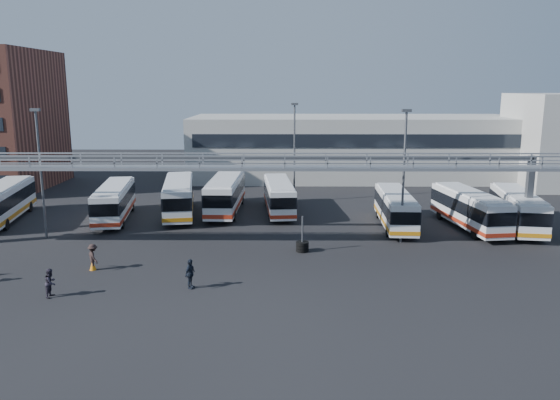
{
  "coord_description": "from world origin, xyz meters",
  "views": [
    {
      "loc": [
        2.96,
        -33.81,
        11.85
      ],
      "look_at": [
        2.65,
        6.0,
        3.54
      ],
      "focal_mm": 35.0,
      "sensor_mm": 36.0,
      "label": 1
    }
  ],
  "objects_px": {
    "bus_2": "(114,201)",
    "bus_8": "(469,208)",
    "light_pole_left": "(40,167)",
    "pedestrian_d": "(190,274)",
    "bus_3": "(179,196)",
    "pedestrian_b": "(51,283)",
    "pedestrian_c": "(93,257)",
    "bus_4": "(226,193)",
    "light_pole_back": "(294,147)",
    "bus_0": "(4,201)",
    "bus_7": "(395,208)",
    "tire_stack": "(302,246)",
    "bus_5": "(279,195)",
    "light_pole_mid": "(404,169)",
    "cone_right": "(93,265)",
    "bus_9": "(517,209)"
  },
  "relations": [
    {
      "from": "bus_4",
      "to": "pedestrian_d",
      "type": "bearing_deg",
      "value": -88.57
    },
    {
      "from": "bus_0",
      "to": "bus_7",
      "type": "distance_m",
      "value": 34.57
    },
    {
      "from": "light_pole_mid",
      "to": "bus_3",
      "type": "relative_size",
      "value": 0.9
    },
    {
      "from": "bus_7",
      "to": "tire_stack",
      "type": "height_order",
      "value": "bus_7"
    },
    {
      "from": "bus_3",
      "to": "bus_7",
      "type": "distance_m",
      "value": 19.8
    },
    {
      "from": "bus_2",
      "to": "bus_5",
      "type": "height_order",
      "value": "bus_2"
    },
    {
      "from": "light_pole_left",
      "to": "pedestrian_d",
      "type": "height_order",
      "value": "light_pole_left"
    },
    {
      "from": "light_pole_mid",
      "to": "bus_2",
      "type": "bearing_deg",
      "value": 163.75
    },
    {
      "from": "bus_8",
      "to": "pedestrian_d",
      "type": "distance_m",
      "value": 25.58
    },
    {
      "from": "bus_0",
      "to": "pedestrian_b",
      "type": "xyz_separation_m",
      "value": [
        11.66,
        -17.89,
        -1.0
      ]
    },
    {
      "from": "bus_3",
      "to": "bus_5",
      "type": "distance_m",
      "value": 9.4
    },
    {
      "from": "bus_2",
      "to": "bus_8",
      "type": "distance_m",
      "value": 31.09
    },
    {
      "from": "light_pole_left",
      "to": "bus_2",
      "type": "xyz_separation_m",
      "value": [
        3.66,
        6.1,
        -3.97
      ]
    },
    {
      "from": "light_pole_left",
      "to": "bus_2",
      "type": "distance_m",
      "value": 8.14
    },
    {
      "from": "bus_3",
      "to": "tire_stack",
      "type": "distance_m",
      "value": 16.06
    },
    {
      "from": "light_pole_mid",
      "to": "bus_5",
      "type": "xyz_separation_m",
      "value": [
        -9.54,
        9.99,
        -4.02
      ]
    },
    {
      "from": "bus_9",
      "to": "cone_right",
      "type": "relative_size",
      "value": 15.64
    },
    {
      "from": "pedestrian_b",
      "to": "tire_stack",
      "type": "height_order",
      "value": "tire_stack"
    },
    {
      "from": "bus_2",
      "to": "bus_7",
      "type": "bearing_deg",
      "value": -13.84
    },
    {
      "from": "light_pole_back",
      "to": "pedestrian_d",
      "type": "xyz_separation_m",
      "value": [
        -6.64,
        -24.98,
        -4.82
      ]
    },
    {
      "from": "bus_2",
      "to": "bus_8",
      "type": "height_order",
      "value": "bus_8"
    },
    {
      "from": "pedestrian_d",
      "to": "cone_right",
      "type": "bearing_deg",
      "value": 82.59
    },
    {
      "from": "pedestrian_b",
      "to": "pedestrian_c",
      "type": "height_order",
      "value": "pedestrian_c"
    },
    {
      "from": "pedestrian_d",
      "to": "bus_8",
      "type": "bearing_deg",
      "value": -38.61
    },
    {
      "from": "bus_9",
      "to": "pedestrian_b",
      "type": "height_order",
      "value": "bus_9"
    },
    {
      "from": "bus_0",
      "to": "pedestrian_d",
      "type": "bearing_deg",
      "value": -49.95
    },
    {
      "from": "bus_3",
      "to": "bus_8",
      "type": "height_order",
      "value": "bus_3"
    },
    {
      "from": "light_pole_left",
      "to": "bus_2",
      "type": "relative_size",
      "value": 0.95
    },
    {
      "from": "bus_5",
      "to": "tire_stack",
      "type": "relative_size",
      "value": 3.89
    },
    {
      "from": "pedestrian_c",
      "to": "pedestrian_d",
      "type": "bearing_deg",
      "value": -153.39
    },
    {
      "from": "bus_0",
      "to": "bus_2",
      "type": "xyz_separation_m",
      "value": [
        9.72,
        0.56,
        -0.08
      ]
    },
    {
      "from": "bus_8",
      "to": "pedestrian_c",
      "type": "height_order",
      "value": "bus_8"
    },
    {
      "from": "bus_4",
      "to": "tire_stack",
      "type": "xyz_separation_m",
      "value": [
        6.93,
        -12.71,
        -1.45
      ]
    },
    {
      "from": "light_pole_back",
      "to": "bus_7",
      "type": "bearing_deg",
      "value": -50.68
    },
    {
      "from": "pedestrian_d",
      "to": "tire_stack",
      "type": "xyz_separation_m",
      "value": [
        6.93,
        7.48,
        -0.46
      ]
    },
    {
      "from": "tire_stack",
      "to": "bus_5",
      "type": "bearing_deg",
      "value": 98.35
    },
    {
      "from": "bus_7",
      "to": "pedestrian_b",
      "type": "relative_size",
      "value": 6.07
    },
    {
      "from": "cone_right",
      "to": "bus_4",
      "type": "bearing_deg",
      "value": 67.55
    },
    {
      "from": "bus_2",
      "to": "tire_stack",
      "type": "relative_size",
      "value": 4.04
    },
    {
      "from": "bus_2",
      "to": "bus_8",
      "type": "xyz_separation_m",
      "value": [
        30.96,
        -2.87,
        0.01
      ]
    },
    {
      "from": "light_pole_mid",
      "to": "bus_2",
      "type": "xyz_separation_m",
      "value": [
        -24.34,
        7.1,
        -3.97
      ]
    },
    {
      "from": "bus_0",
      "to": "pedestrian_d",
      "type": "distance_m",
      "value": 25.52
    },
    {
      "from": "bus_3",
      "to": "pedestrian_b",
      "type": "distance_m",
      "value": 20.63
    },
    {
      "from": "bus_4",
      "to": "bus_2",
      "type": "bearing_deg",
      "value": -160.8
    },
    {
      "from": "bus_3",
      "to": "pedestrian_c",
      "type": "bearing_deg",
      "value": -108.79
    },
    {
      "from": "pedestrian_b",
      "to": "pedestrian_d",
      "type": "bearing_deg",
      "value": -75.74
    },
    {
      "from": "bus_3",
      "to": "tire_stack",
      "type": "xyz_separation_m",
      "value": [
        11.17,
        -11.46,
        -1.41
      ]
    },
    {
      "from": "pedestrian_c",
      "to": "light_pole_back",
      "type": "bearing_deg",
      "value": -69.95
    },
    {
      "from": "cone_right",
      "to": "bus_3",
      "type": "bearing_deg",
      "value": 80.06
    },
    {
      "from": "bus_4",
      "to": "bus_9",
      "type": "xyz_separation_m",
      "value": [
        25.27,
        -6.04,
        -0.15
      ]
    }
  ]
}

